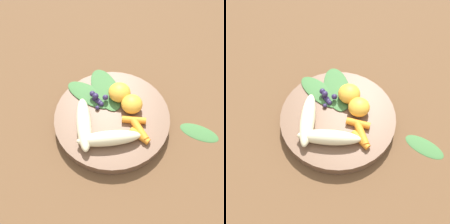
# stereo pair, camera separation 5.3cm
# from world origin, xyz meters

# --- Properties ---
(ground_plane) EXTENTS (2.40, 2.40, 0.00)m
(ground_plane) POSITION_xyz_m (0.00, 0.00, 0.00)
(ground_plane) COLOR brown
(bowl) EXTENTS (0.27, 0.27, 0.03)m
(bowl) POSITION_xyz_m (0.00, 0.00, 0.01)
(bowl) COLOR brown
(bowl) RESTS_ON ground_plane
(banana_peeled_left) EXTENTS (0.11, 0.13, 0.03)m
(banana_peeled_left) POSITION_xyz_m (0.04, -0.05, 0.04)
(banana_peeled_left) COLOR beige
(banana_peeled_left) RESTS_ON bowl
(banana_peeled_right) EXTENTS (0.13, 0.11, 0.03)m
(banana_peeled_right) POSITION_xyz_m (-0.02, -0.07, 0.04)
(banana_peeled_right) COLOR beige
(banana_peeled_right) RESTS_ON bowl
(orange_segment_near) EXTENTS (0.05, 0.05, 0.04)m
(orange_segment_near) POSITION_xyz_m (-0.02, 0.05, 0.05)
(orange_segment_near) COLOR #F4A833
(orange_segment_near) RESTS_ON bowl
(orange_segment_far) EXTENTS (0.05, 0.05, 0.04)m
(orange_segment_far) POSITION_xyz_m (0.02, 0.04, 0.05)
(orange_segment_far) COLOR #F4A833
(orange_segment_far) RESTS_ON bowl
(carrot_front) EXTENTS (0.05, 0.02, 0.01)m
(carrot_front) POSITION_xyz_m (0.08, -0.00, 0.03)
(carrot_front) COLOR orange
(carrot_front) RESTS_ON bowl
(carrot_mid_left) EXTENTS (0.06, 0.03, 0.02)m
(carrot_mid_left) POSITION_xyz_m (0.07, 0.01, 0.04)
(carrot_mid_left) COLOR orange
(carrot_mid_left) RESTS_ON bowl
(carrot_mid_right) EXTENTS (0.05, 0.05, 0.02)m
(carrot_mid_right) POSITION_xyz_m (0.05, 0.02, 0.04)
(carrot_mid_right) COLOR orange
(carrot_mid_right) RESTS_ON bowl
(blueberry_pile) EXTENTS (0.04, 0.04, 0.03)m
(blueberry_pile) POSITION_xyz_m (-0.05, 0.00, 0.04)
(blueberry_pile) COLOR #2D234C
(blueberry_pile) RESTS_ON bowl
(coconut_shred_patch) EXTENTS (0.04, 0.04, 0.00)m
(coconut_shred_patch) POSITION_xyz_m (-0.04, 0.03, 0.03)
(coconut_shred_patch) COLOR white
(coconut_shred_patch) RESTS_ON bowl
(kale_leaf_left) EXTENTS (0.15, 0.11, 0.00)m
(kale_leaf_left) POSITION_xyz_m (-0.06, 0.04, 0.03)
(kale_leaf_left) COLOR #3D7038
(kale_leaf_left) RESTS_ON bowl
(kale_leaf_right) EXTENTS (0.13, 0.07, 0.00)m
(kale_leaf_right) POSITION_xyz_m (-0.08, 0.00, 0.03)
(kale_leaf_right) COLOR #3D7038
(kale_leaf_right) RESTS_ON bowl
(kale_leaf_stray) EXTENTS (0.10, 0.07, 0.01)m
(kale_leaf_stray) POSITION_xyz_m (0.17, 0.12, 0.00)
(kale_leaf_stray) COLOR #3D7038
(kale_leaf_stray) RESTS_ON ground_plane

